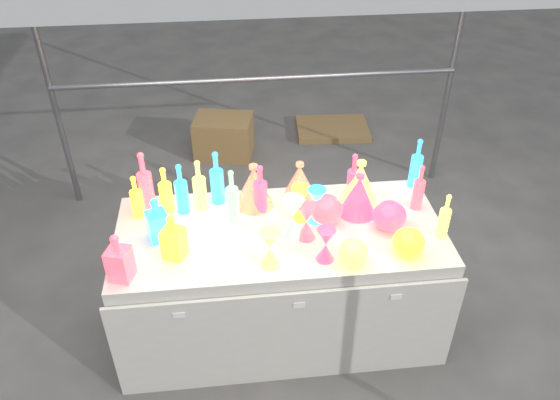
{
  "coord_description": "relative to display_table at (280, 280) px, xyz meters",
  "views": [
    {
      "loc": [
        -0.26,
        -2.32,
        2.63
      ],
      "look_at": [
        0.0,
        0.0,
        0.95
      ],
      "focal_mm": 35.0,
      "sensor_mm": 36.0,
      "label": 1
    }
  ],
  "objects": [
    {
      "name": "ground",
      "position": [
        -0.0,
        0.01,
        -0.37
      ],
      "size": [
        80.0,
        80.0,
        0.0
      ],
      "primitive_type": "plane",
      "color": "slate",
      "rests_on": "ground"
    },
    {
      "name": "display_table",
      "position": [
        0.0,
        0.0,
        0.0
      ],
      "size": [
        1.84,
        0.83,
        0.75
      ],
      "color": "silver",
      "rests_on": "ground"
    },
    {
      "name": "cardboard_box_closed",
      "position": [
        -0.28,
        2.11,
        -0.19
      ],
      "size": [
        0.57,
        0.46,
        0.37
      ],
      "primitive_type": "cube",
      "rotation": [
        0.0,
        0.0,
        -0.2
      ],
      "color": "olive",
      "rests_on": "ground"
    },
    {
      "name": "cardboard_box_flat",
      "position": [
        0.8,
        2.42,
        -0.34
      ],
      "size": [
        0.73,
        0.55,
        0.06
      ],
      "primitive_type": "cube",
      "rotation": [
        0.0,
        0.0,
        -0.07
      ],
      "color": "olive",
      "rests_on": "ground"
    },
    {
      "name": "bottle_0",
      "position": [
        -0.78,
        0.22,
        0.51
      ],
      "size": [
        0.07,
        0.07,
        0.27
      ],
      "primitive_type": null,
      "rotation": [
        0.0,
        0.0,
        0.04
      ],
      "color": "red",
      "rests_on": "display_table"
    },
    {
      "name": "bottle_1",
      "position": [
        -0.33,
        0.31,
        0.54
      ],
      "size": [
        0.1,
        0.1,
        0.34
      ],
      "primitive_type": null,
      "rotation": [
        0.0,
        0.0,
        -0.36
      ],
      "color": "#1A912C",
      "rests_on": "display_table"
    },
    {
      "name": "bottle_2",
      "position": [
        -0.73,
        0.28,
        0.56
      ],
      "size": [
        0.1,
        0.1,
        0.38
      ],
      "primitive_type": null,
      "rotation": [
        0.0,
        0.0,
        0.18
      ],
      "color": "orange",
      "rests_on": "display_table"
    },
    {
      "name": "bottle_3",
      "position": [
        -0.09,
        0.2,
        0.53
      ],
      "size": [
        0.1,
        0.1,
        0.3
      ],
      "primitive_type": null,
      "rotation": [
        0.0,
        0.0,
        -0.27
      ],
      "color": "#2132C5",
      "rests_on": "display_table"
    },
    {
      "name": "bottle_4",
      "position": [
        -0.43,
        0.26,
        0.54
      ],
      "size": [
        0.09,
        0.09,
        0.32
      ],
      "primitive_type": null,
      "rotation": [
        0.0,
        0.0,
        -0.18
      ],
      "color": "#146A7E",
      "rests_on": "display_table"
    },
    {
      "name": "bottle_5",
      "position": [
        -0.25,
        0.14,
        0.54
      ],
      "size": [
        0.08,
        0.08,
        0.32
      ],
      "primitive_type": null,
      "rotation": [
        0.0,
        0.0,
        0.25
      ],
      "color": "#CA28B4",
      "rests_on": "display_table"
    },
    {
      "name": "bottle_6",
      "position": [
        -0.62,
        0.26,
        0.52
      ],
      "size": [
        0.08,
        0.08,
        0.29
      ],
      "primitive_type": null,
      "rotation": [
        0.0,
        0.0,
        0.04
      ],
      "color": "red",
      "rests_on": "display_table"
    },
    {
      "name": "bottle_7",
      "position": [
        -0.53,
        0.24,
        0.53
      ],
      "size": [
        0.09,
        0.09,
        0.32
      ],
      "primitive_type": null,
      "rotation": [
        0.0,
        0.0,
        0.17
      ],
      "color": "#1A912C",
      "rests_on": "display_table"
    },
    {
      "name": "decanter_0",
      "position": [
        -0.56,
        -0.14,
        0.51
      ],
      "size": [
        0.14,
        0.14,
        0.26
      ],
      "primitive_type": null,
      "rotation": [
        0.0,
        0.0,
        -0.43
      ],
      "color": "red",
      "rests_on": "display_table"
    },
    {
      "name": "decanter_1",
      "position": [
        -0.81,
        -0.28,
        0.51
      ],
      "size": [
        0.13,
        0.13,
        0.26
      ],
      "primitive_type": null,
      "rotation": [
        0.0,
        0.0,
        -0.3
      ],
      "color": "orange",
      "rests_on": "display_table"
    },
    {
      "name": "decanter_2",
      "position": [
        -0.65,
        0.01,
        0.51
      ],
      "size": [
        0.13,
        0.13,
        0.26
      ],
      "primitive_type": null,
      "rotation": [
        0.0,
        0.0,
        0.36
      ],
      "color": "#1A912C",
      "rests_on": "display_table"
    },
    {
      "name": "hourglass_0",
      "position": [
        0.13,
        -0.07,
        0.48
      ],
      "size": [
        0.13,
        0.13,
        0.21
      ],
      "primitive_type": null,
      "rotation": [
        0.0,
        0.0,
        -0.29
      ],
      "color": "orange",
      "rests_on": "display_table"
    },
    {
      "name": "hourglass_1",
      "position": [
        0.2,
        -0.25,
        0.47
      ],
      "size": [
        0.12,
        0.12,
        0.19
      ],
      "primitive_type": null,
      "rotation": [
        0.0,
        0.0,
        -0.25
      ],
      "color": "#2132C5",
      "rests_on": "display_table"
    },
    {
      "name": "hourglass_2",
      "position": [
        -0.08,
        -0.27,
        0.48
      ],
      "size": [
        0.1,
        0.1,
        0.21
      ],
      "primitive_type": null,
      "rotation": [
        0.0,
        0.0,
        0.0
      ],
      "color": "#146A7E",
      "rests_on": "display_table"
    },
    {
      "name": "hourglass_3",
      "position": [
        0.06,
        -0.05,
        0.5
      ],
      "size": [
        0.15,
        0.15,
        0.24
      ],
      "primitive_type": null,
      "rotation": [
        0.0,
        0.0,
        -0.29
      ],
      "color": "#CA28B4",
      "rests_on": "display_table"
    },
    {
      "name": "hourglass_4",
      "position": [
        0.12,
        0.1,
        0.48
      ],
      "size": [
        0.11,
        0.11,
        0.21
      ],
      "primitive_type": null,
      "rotation": [
        0.0,
        0.0,
        0.02
      ],
      "color": "red",
      "rests_on": "display_table"
    },
    {
      "name": "hourglass_5",
      "position": [
        0.21,
        0.07,
        0.48
      ],
      "size": [
        0.12,
        0.12,
        0.21
      ],
      "primitive_type": null,
      "rotation": [
        0.0,
        0.0,
        0.14
      ],
      "color": "#1A912C",
      "rests_on": "display_table"
    },
    {
      "name": "globe_0",
      "position": [
        0.63,
        -0.26,
        0.44
      ],
      "size": [
        0.19,
        0.19,
        0.13
      ],
      "primitive_type": null,
      "rotation": [
        0.0,
        0.0,
        0.14
      ],
      "color": "red",
      "rests_on": "display_table"
    },
    {
      "name": "globe_1",
      "position": [
        0.34,
        -0.3,
        0.44
      ],
      "size": [
        0.16,
        0.16,
        0.12
      ],
      "primitive_type": null,
      "rotation": [
        0.0,
        0.0,
        -0.04
      ],
      "color": "#146A7E",
      "rests_on": "display_table"
    },
    {
      "name": "globe_2",
      "position": [
        0.26,
        0.05,
        0.45
      ],
      "size": [
        0.19,
        0.19,
        0.15
      ],
      "primitive_type": null,
      "rotation": [
        0.0,
        0.0,
        0.02
      ],
      "color": "orange",
      "rests_on": "display_table"
    },
    {
      "name": "globe_3",
      "position": [
        0.59,
        -0.04,
        0.45
      ],
      "size": [
        0.23,
        0.23,
        0.15
      ],
      "primitive_type": null,
      "rotation": [
        0.0,
        0.0,
        0.29
      ],
      "color": "#2132C5",
      "rests_on": "display_table"
    },
    {
      "name": "lampshade_0",
      "position": [
        0.14,
        0.29,
        0.5
      ],
      "size": [
        0.23,
        0.23,
        0.25
      ],
      "primitive_type": null,
      "rotation": [
        0.0,
        0.0,
        -0.14
      ],
      "color": "yellow",
      "rests_on": "display_table"
    },
    {
      "name": "lampshade_1",
      "position": [
        -0.12,
        0.26,
        0.51
      ],
      "size": [
        0.3,
        0.3,
        0.27
      ],
      "primitive_type": null,
      "rotation": [
        0.0,
        0.0,
        0.41
      ],
      "color": "yellow",
      "rests_on": "display_table"
    },
    {
      "name": "lampshade_2",
      "position": [
        0.46,
        0.12,
        0.5
      ],
      "size": [
        0.23,
        0.23,
        0.26
      ],
      "primitive_type": null,
      "rotation": [
        0.0,
        0.0,
        -0.05
      ],
      "color": "#2132C5",
      "rests_on": "display_table"
    },
    {
      "name": "lampshade_3",
      "position": [
        0.48,
        0.21,
        0.52
      ],
      "size": [
        0.29,
        0.29,
        0.28
      ],
      "primitive_type": null,
      "rotation": [
        0.0,
        0.0,
        0.25
      ],
      "color": "#146A7E",
      "rests_on": "display_table"
    },
    {
      "name": "bottle_8",
      "position": [
        0.86,
        0.35,
        0.54
      ],
      "size": [
        0.09,
        0.09,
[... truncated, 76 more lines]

